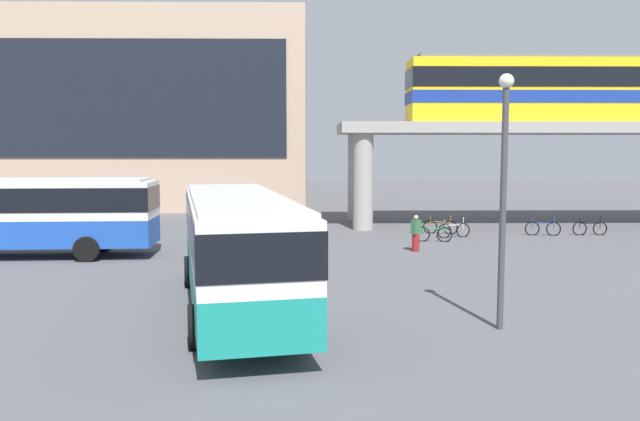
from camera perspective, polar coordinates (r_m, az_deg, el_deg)
name	(u,v)px	position (r m, az deg, el deg)	size (l,w,h in m)	color
ground_plane	(282,247)	(29.28, -3.37, -3.26)	(120.00, 120.00, 0.00)	#515156
station_building	(140,114)	(52.16, -15.57, 8.18)	(25.57, 12.90, 14.03)	tan
elevated_platform	(576,138)	(40.61, 21.58, 5.91)	(27.51, 6.46, 5.85)	#9E9B93
train	(591,89)	(41.03, 22.73, 9.82)	(21.11, 2.96, 3.84)	yellow
bus_main	(237,240)	(17.84, -7.32, -2.59)	(4.70, 11.32, 3.22)	teal
bus_secondary	(17,209)	(29.18, -25.05, 0.13)	(11.14, 3.12, 3.22)	#1E4CB2
bicycle_brown	(440,227)	(34.30, 10.52, -1.43)	(1.70, 0.66, 1.04)	black
bicycle_black	(590,228)	(35.93, 22.62, -1.45)	(1.79, 0.07, 1.04)	black
bicycle_silver	(454,230)	(33.01, 11.67, -1.72)	(1.74, 0.55, 1.04)	black
bicycle_blue	(543,228)	(34.97, 18.99, -1.50)	(1.78, 0.31, 1.04)	black
bicycle_green	(433,234)	(31.42, 9.93, -2.06)	(1.78, 0.28, 1.04)	black
pedestrian_at_kerb	(416,235)	(28.32, 8.41, -2.10)	(0.47, 0.46, 1.58)	maroon
lamp_post	(504,180)	(16.44, 15.83, 2.56)	(0.36, 0.36, 6.28)	#3F3F44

